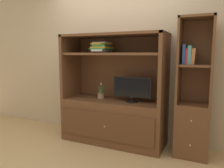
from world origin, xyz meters
The scene contains 8 objects.
ground_plane centered at (0.00, 0.00, 0.00)m, with size 8.00×8.00×0.00m, color tan.
painted_rear_wall centered at (0.00, 0.75, 1.40)m, with size 6.00×0.10×2.80m, color tan.
media_console centered at (0.00, 0.41, 0.52)m, with size 1.57×0.60×1.65m.
tv_monitor centered at (0.31, 0.38, 0.86)m, with size 0.57×0.19×0.36m.
potted_plant centered at (-0.22, 0.41, 0.71)m, with size 0.11×0.11×0.26m.
magazine_stack centered at (-0.19, 0.40, 1.45)m, with size 0.30×0.34×0.16m.
bookshelf_tall centered at (1.15, 0.41, 0.61)m, with size 0.43×0.38×1.82m.
upright_book_row centered at (1.07, 0.40, 1.34)m, with size 0.16×0.16×0.25m.
Camera 1 is at (1.38, -2.62, 1.37)m, focal length 35.54 mm.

